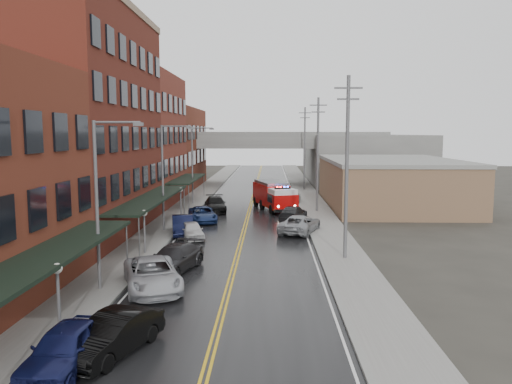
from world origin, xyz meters
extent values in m
plane|color=#2D2B26|center=(0.00, 0.00, 0.00)|extent=(220.00, 220.00, 0.00)
cube|color=black|center=(0.00, 30.00, 0.01)|extent=(11.00, 160.00, 0.02)
cube|color=slate|center=(-7.30, 30.00, 0.07)|extent=(3.00, 160.00, 0.15)
cube|color=slate|center=(7.30, 30.00, 0.07)|extent=(3.00, 160.00, 0.15)
cube|color=gray|center=(-5.65, 30.00, 0.07)|extent=(0.30, 160.00, 0.15)
cube|color=gray|center=(5.65, 30.00, 0.07)|extent=(0.30, 160.00, 0.15)
cube|color=#5C1E18|center=(-13.30, 23.00, 9.00)|extent=(9.00, 20.00, 18.00)
cube|color=maroon|center=(-13.30, 40.50, 7.50)|extent=(9.00, 15.00, 15.00)
cube|color=#612D19|center=(-13.30, 58.00, 6.00)|extent=(9.00, 20.00, 12.00)
cube|color=brown|center=(16.00, 40.00, 2.50)|extent=(14.00, 22.00, 5.00)
cube|color=slate|center=(18.00, 70.00, 4.00)|extent=(18.00, 30.00, 8.00)
cube|color=black|center=(-7.50, 4.00, 3.00)|extent=(2.60, 16.00, 0.18)
cylinder|color=slate|center=(-6.35, 11.60, 1.50)|extent=(0.10, 0.10, 3.00)
cube|color=black|center=(-7.50, 23.00, 3.00)|extent=(2.60, 18.00, 0.18)
cylinder|color=slate|center=(-6.35, 14.40, 1.50)|extent=(0.10, 0.10, 3.00)
cylinder|color=slate|center=(-6.35, 31.60, 1.50)|extent=(0.10, 0.10, 3.00)
cube|color=black|center=(-7.50, 40.50, 3.00)|extent=(2.60, 13.00, 0.18)
cylinder|color=slate|center=(-6.35, 34.40, 1.50)|extent=(0.10, 0.10, 3.00)
cylinder|color=slate|center=(-6.35, 46.60, 1.50)|extent=(0.10, 0.10, 3.00)
cylinder|color=#59595B|center=(-6.40, 2.00, 1.40)|extent=(0.14, 0.14, 2.80)
sphere|color=silver|center=(-6.40, 2.00, 2.90)|extent=(0.44, 0.44, 0.44)
cylinder|color=#59595B|center=(-6.40, 16.00, 1.40)|extent=(0.14, 0.14, 2.80)
sphere|color=silver|center=(-6.40, 16.00, 2.90)|extent=(0.44, 0.44, 0.44)
cylinder|color=#59595B|center=(-6.40, 30.00, 1.40)|extent=(0.14, 0.14, 2.80)
sphere|color=silver|center=(-6.40, 30.00, 2.90)|extent=(0.44, 0.44, 0.44)
cylinder|color=#59595B|center=(-6.80, 8.00, 4.50)|extent=(0.18, 0.18, 9.00)
cylinder|color=#59595B|center=(-5.60, 8.00, 8.90)|extent=(2.40, 0.12, 0.12)
cube|color=#59595B|center=(-4.50, 8.00, 8.80)|extent=(0.50, 0.22, 0.18)
cylinder|color=#59595B|center=(-6.80, 24.00, 4.50)|extent=(0.18, 0.18, 9.00)
cylinder|color=#59595B|center=(-5.60, 24.00, 8.90)|extent=(2.40, 0.12, 0.12)
cube|color=#59595B|center=(-4.50, 24.00, 8.80)|extent=(0.50, 0.22, 0.18)
cylinder|color=#59595B|center=(-6.80, 40.00, 4.50)|extent=(0.18, 0.18, 9.00)
cylinder|color=#59595B|center=(-5.60, 40.00, 8.90)|extent=(2.40, 0.12, 0.12)
cube|color=#59595B|center=(-4.50, 40.00, 8.80)|extent=(0.50, 0.22, 0.18)
cylinder|color=#59595B|center=(7.20, 15.00, 6.00)|extent=(0.24, 0.24, 12.00)
cube|color=#59595B|center=(7.20, 15.00, 11.20)|extent=(1.80, 0.12, 0.12)
cube|color=#59595B|center=(7.20, 15.00, 10.50)|extent=(1.40, 0.12, 0.12)
cylinder|color=#59595B|center=(7.20, 35.00, 6.00)|extent=(0.24, 0.24, 12.00)
cube|color=#59595B|center=(7.20, 35.00, 11.20)|extent=(1.80, 0.12, 0.12)
cube|color=#59595B|center=(7.20, 35.00, 10.50)|extent=(1.40, 0.12, 0.12)
cylinder|color=#59595B|center=(7.20, 55.00, 6.00)|extent=(0.24, 0.24, 12.00)
cube|color=#59595B|center=(7.20, 55.00, 11.20)|extent=(1.80, 0.12, 0.12)
cube|color=#59595B|center=(7.20, 55.00, 10.50)|extent=(1.40, 0.12, 0.12)
cube|color=slate|center=(0.00, 62.00, 6.75)|extent=(40.00, 10.00, 1.50)
cube|color=slate|center=(-11.00, 62.00, 3.00)|extent=(1.60, 8.00, 6.00)
cube|color=slate|center=(11.00, 62.00, 3.00)|extent=(1.60, 8.00, 6.00)
cube|color=#AF0808|center=(2.31, 37.58, 1.62)|extent=(4.18, 6.26, 2.19)
cube|color=#AF0808|center=(3.51, 33.68, 1.31)|extent=(3.30, 3.36, 1.57)
cube|color=silver|center=(3.51, 33.68, 2.35)|extent=(3.11, 3.13, 0.52)
cube|color=black|center=(3.44, 33.88, 1.62)|extent=(3.01, 2.37, 0.84)
cube|color=slate|center=(2.31, 37.58, 2.87)|extent=(3.81, 5.79, 0.31)
cube|color=black|center=(3.51, 33.68, 2.70)|extent=(1.68, 0.77, 0.15)
sphere|color=#FF0C0C|center=(2.96, 33.51, 2.78)|extent=(0.21, 0.21, 0.21)
sphere|color=#1933FF|center=(4.06, 33.85, 2.78)|extent=(0.21, 0.21, 0.21)
cylinder|color=black|center=(2.44, 33.25, 0.52)|extent=(1.11, 0.66, 1.05)
cylinder|color=black|center=(4.64, 33.92, 0.52)|extent=(1.11, 0.66, 1.05)
cylinder|color=black|center=(1.36, 36.74, 0.52)|extent=(1.11, 0.66, 1.05)
cylinder|color=black|center=(3.56, 37.42, 0.52)|extent=(1.11, 0.66, 1.05)
cylinder|color=black|center=(0.60, 39.24, 0.52)|extent=(1.11, 0.66, 1.05)
cylinder|color=black|center=(2.80, 39.92, 0.52)|extent=(1.11, 0.66, 1.05)
imported|color=#121643|center=(-5.00, -0.80, 0.81)|extent=(2.15, 4.82, 1.61)
imported|color=black|center=(-3.69, 0.48, 0.78)|extent=(3.14, 5.01, 1.56)
imported|color=#ADB0B6|center=(-4.06, 8.34, 0.82)|extent=(4.55, 6.50, 1.65)
imported|color=black|center=(-3.60, 11.96, 0.78)|extent=(3.58, 5.76, 1.56)
imported|color=silver|center=(-3.95, 21.20, 0.68)|extent=(2.73, 4.30, 1.36)
imported|color=black|center=(-4.97, 22.80, 0.79)|extent=(2.63, 5.02, 1.57)
imported|color=navy|center=(-4.13, 28.80, 0.71)|extent=(3.54, 5.56, 1.43)
imported|color=black|center=(-3.60, 34.80, 0.80)|extent=(3.01, 5.79, 1.60)
imported|color=gray|center=(4.74, 23.80, 0.76)|extent=(4.22, 6.01, 1.52)
imported|color=black|center=(4.44, 29.80, 0.70)|extent=(3.24, 5.19, 1.40)
imported|color=#B5B5B5|center=(5.00, 41.80, 0.72)|extent=(2.10, 4.38, 1.45)
imported|color=#0E1033|center=(3.63, 49.19, 0.66)|extent=(2.38, 4.23, 1.32)
camera|label=1|loc=(2.23, -17.44, 8.37)|focal=35.00mm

